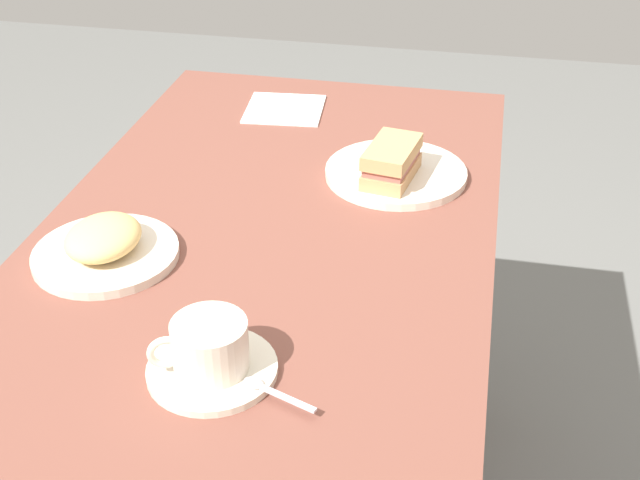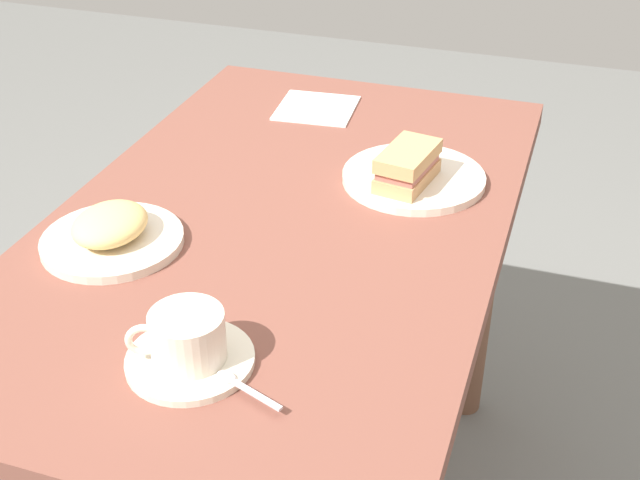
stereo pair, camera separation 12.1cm
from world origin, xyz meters
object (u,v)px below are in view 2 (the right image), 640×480
Objects in this scene: sandwich_plate at (414,178)px; side_plate at (112,241)px; coffee_saucer at (190,360)px; napkin at (316,108)px; sandwich_front at (408,166)px; dining_table at (283,289)px; spoon at (238,384)px; coffee_cup at (186,335)px.

side_plate is (0.34, -0.38, 0.00)m from sandwich_plate.
coffee_saucer is 1.05× the size of napkin.
sandwich_front reaches higher than side_plate.
napkin is at bearing -168.93° from dining_table.
sandwich_plate is 0.58m from spoon.
dining_table is 4.82× the size of sandwich_plate.
sandwich_front is at bearing 172.55° from spoon.
spoon is at bearing -7.48° from sandwich_plate.
napkin reaches higher than dining_table.
spoon reaches higher than dining_table.
side_plate is (0.16, -0.21, 0.15)m from dining_table.
side_plate is at bearing -51.65° from dining_table.
sandwich_plate is at bearing 171.95° from sandwich_front.
napkin is at bearing -167.61° from spoon.
spoon is 0.64× the size of napkin.
side_plate is at bearing -12.36° from napkin.
spoon is at bearing 52.18° from side_plate.
napkin is (-0.24, -0.25, -0.01)m from sandwich_plate.
napkin is (-0.78, -0.10, -0.04)m from coffee_cup.
coffee_cup is at bearing 3.14° from dining_table.
sandwich_front is 0.54m from spoon.
sandwich_front reaches higher than coffee_cup.
coffee_cup reaches higher than side_plate.
dining_table is at bearing -49.99° from sandwich_front.
napkin is at bearing 167.64° from side_plate.
side_plate is at bearing -132.56° from coffee_cup.
coffee_cup is 0.76× the size of napkin.
dining_table is at bearing -166.27° from spoon.
coffee_cup is 0.09m from spoon.
sandwich_plate is at bearing 164.52° from coffee_saucer.
dining_table is 0.29m from sandwich_plate.
spoon is at bearing -7.45° from sandwich_front.
side_plate is at bearing -48.33° from sandwich_plate.
side_plate is 0.59m from napkin.
coffee_saucer is (0.54, -0.15, -0.00)m from sandwich_plate.
spoon is 0.83m from napkin.
spoon is at bearing 12.39° from napkin.
dining_table is at bearing -176.63° from coffee_saucer.
coffee_saucer reaches higher than dining_table.
side_plate reaches higher than coffee_saucer.
coffee_cup is at bearing 7.34° from napkin.
coffee_cup reaches higher than napkin.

